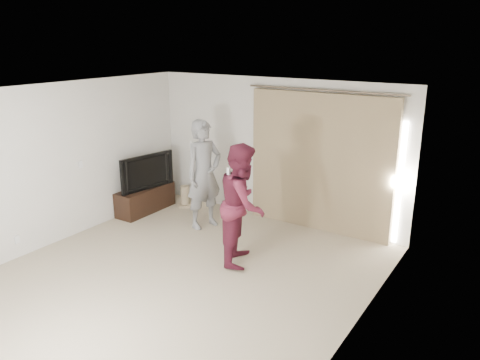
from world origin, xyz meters
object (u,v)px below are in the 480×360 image
at_px(tv_console, 146,199).
at_px(person_man, 204,174).
at_px(person_woman, 243,204).
at_px(tv, 144,171).

height_order(tv_console, person_man, person_man).
bearing_deg(person_man, tv_console, -178.86).
bearing_deg(person_woman, tv, 164.63).
distance_m(tv, person_woman, 2.84).
distance_m(person_man, person_woman, 1.52).
height_order(tv_console, person_woman, person_woman).
xyz_separation_m(person_man, person_woman, (1.31, -0.78, -0.05)).
relative_size(person_man, person_woman, 1.06).
relative_size(tv, person_woman, 0.64).
xyz_separation_m(tv_console, tv, (0.00, 0.00, 0.58)).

